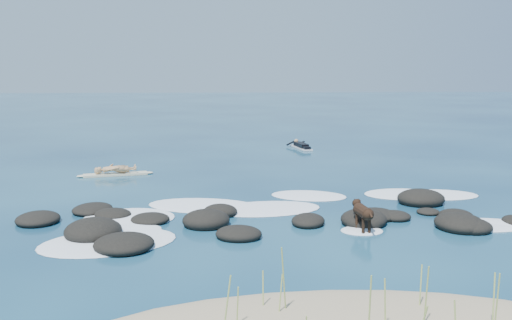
{
  "coord_description": "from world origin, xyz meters",
  "views": [
    {
      "loc": [
        -1.93,
        -16.05,
        4.17
      ],
      "look_at": [
        -0.69,
        4.0,
        0.9
      ],
      "focal_mm": 40.0,
      "sensor_mm": 36.0,
      "label": 1
    }
  ],
  "objects": [
    {
      "name": "dog",
      "position": [
        1.66,
        -2.09,
        0.53
      ],
      "size": [
        0.43,
        1.27,
        0.8
      ],
      "rotation": [
        0.0,
        0.0,
        1.71
      ],
      "color": "black",
      "rests_on": "ground"
    },
    {
      "name": "breaking_foam",
      "position": [
        -0.87,
        -0.13,
        0.01
      ],
      "size": [
        13.33,
        7.42,
        0.12
      ],
      "color": "white",
      "rests_on": "ground"
    },
    {
      "name": "paddling_surfer_rig",
      "position": [
        2.2,
        13.08,
        0.14
      ],
      "size": [
        1.16,
        2.37,
        0.41
      ],
      "rotation": [
        0.0,
        0.0,
        1.79
      ],
      "color": "silver",
      "rests_on": "ground"
    },
    {
      "name": "dune_grass",
      "position": [
        0.05,
        -8.18,
        0.61
      ],
      "size": [
        4.29,
        2.09,
        1.25
      ],
      "color": "#93A951",
      "rests_on": "ground"
    },
    {
      "name": "reef_rocks",
      "position": [
        -0.54,
        -1.23,
        0.12
      ],
      "size": [
        14.04,
        5.66,
        0.61
      ],
      "color": "black",
      "rests_on": "ground"
    },
    {
      "name": "ground",
      "position": [
        0.0,
        0.0,
        0.0
      ],
      "size": [
        160.0,
        160.0,
        0.0
      ],
      "primitive_type": "plane",
      "color": "#0A2642",
      "rests_on": "ground"
    },
    {
      "name": "standing_surfer_rig",
      "position": [
        -6.07,
        6.1,
        0.66
      ],
      "size": [
        2.91,
        1.05,
        1.67
      ],
      "rotation": [
        0.0,
        0.0,
        0.23
      ],
      "color": "beige",
      "rests_on": "ground"
    }
  ]
}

